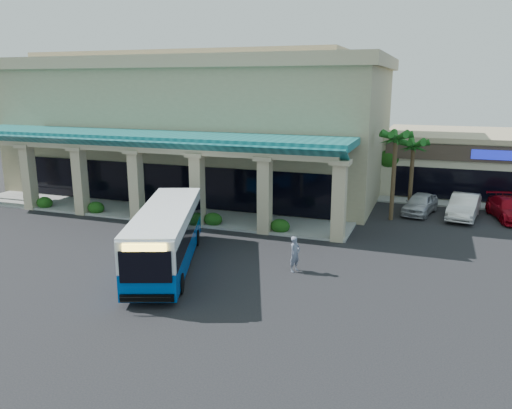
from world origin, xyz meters
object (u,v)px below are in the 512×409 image
at_px(transit_bus, 167,237).
at_px(car_silver, 420,204).
at_px(car_white, 464,206).
at_px(pedestrian, 295,254).
at_px(car_red, 510,209).

height_order(transit_bus, car_silver, transit_bus).
distance_m(transit_bus, car_silver, 18.99).
bearing_deg(car_white, pedestrian, -111.87).
distance_m(car_silver, car_red, 5.75).
distance_m(transit_bus, car_white, 20.70).
xyz_separation_m(pedestrian, car_red, (11.04, 14.11, -0.15)).
relative_size(pedestrian, car_silver, 0.41).
xyz_separation_m(car_white, car_red, (2.89, 0.64, -0.07)).
bearing_deg(pedestrian, car_white, -8.29).
bearing_deg(car_white, car_silver, -174.46).
bearing_deg(pedestrian, transit_bus, 125.59).
bearing_deg(car_silver, transit_bus, -114.17).
relative_size(transit_bus, car_silver, 2.47).
xyz_separation_m(transit_bus, pedestrian, (6.23, 1.41, -0.60)).
bearing_deg(car_red, car_white, -179.74).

